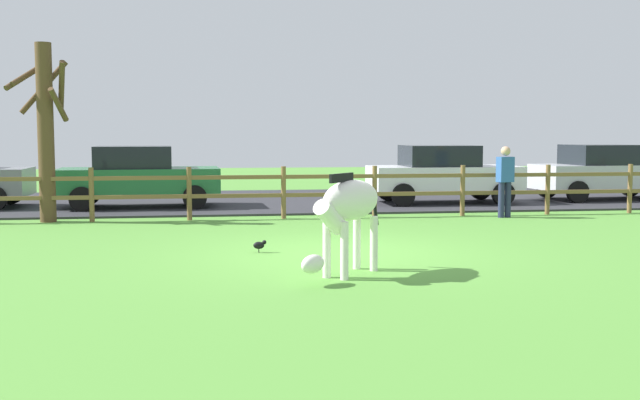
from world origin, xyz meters
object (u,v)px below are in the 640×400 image
parked_car_silver (605,172)px  crow_on_grass (260,245)px  bare_tree (45,125)px  parked_car_white (443,174)px  parked_car_green (138,176)px  visitor_near_fence (505,178)px  zebra (348,208)px

parked_car_silver → crow_on_grass: bearing=-142.5°
bare_tree → parked_car_silver: 15.00m
bare_tree → crow_on_grass: bare_tree is taller
parked_car_white → parked_car_green: (-8.05, 0.02, 0.00)m
visitor_near_fence → bare_tree: bearing=176.5°
parked_car_silver → parked_car_white: 4.90m
crow_on_grass → parked_car_green: (-2.60, 7.57, 0.72)m
parked_car_silver → parked_car_white: size_ratio=1.02×
crow_on_grass → parked_car_green: parked_car_green is taller
crow_on_grass → visitor_near_fence: bearing=36.3°
parked_car_silver → visitor_near_fence: bearing=-141.0°
zebra → parked_car_white: bearing=65.7°
parked_car_silver → visitor_near_fence: 5.67m
visitor_near_fence → zebra: bearing=-126.8°
crow_on_grass → bare_tree: bearing=130.9°
parked_car_green → visitor_near_fence: size_ratio=2.49×
parked_car_silver → parked_car_white: bearing=-175.7°
bare_tree → visitor_near_fence: (10.25, -0.63, -1.20)m
crow_on_grass → parked_car_white: bearing=54.2°
crow_on_grass → visitor_near_fence: 7.41m
zebra → parked_car_white: size_ratio=0.39×
zebra → visitor_near_fence: visitor_near_fence is taller
parked_car_silver → parked_car_green: same height
bare_tree → crow_on_grass: 6.89m
parked_car_green → crow_on_grass: bearing=-71.1°
parked_car_green → visitor_near_fence: visitor_near_fence is taller
crow_on_grass → parked_car_white: parked_car_white is taller
bare_tree → visitor_near_fence: bearing=-3.5°
bare_tree → parked_car_green: bare_tree is taller
parked_car_white → visitor_near_fence: size_ratio=2.44×
bare_tree → zebra: bearing=-52.9°
zebra → bare_tree: bearing=127.1°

